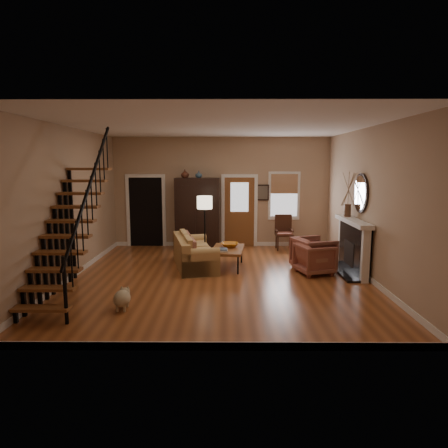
{
  "coord_description": "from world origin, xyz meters",
  "views": [
    {
      "loc": [
        0.15,
        -8.59,
        2.51
      ],
      "look_at": [
        0.1,
        0.4,
        1.15
      ],
      "focal_mm": 32.0,
      "sensor_mm": 36.0,
      "label": 1
    }
  ],
  "objects_px": {
    "sofa": "(195,252)",
    "armchair_left": "(315,259)",
    "side_chair": "(284,233)",
    "coffee_table": "(228,258)",
    "armoire": "(198,213)",
    "armchair_right": "(314,254)",
    "floor_lamp": "(205,229)"
  },
  "relations": [
    {
      "from": "armchair_right",
      "to": "armchair_left",
      "type": "bearing_deg",
      "value": 152.63
    },
    {
      "from": "armchair_right",
      "to": "floor_lamp",
      "type": "relative_size",
      "value": 0.51
    },
    {
      "from": "coffee_table",
      "to": "armchair_right",
      "type": "xyz_separation_m",
      "value": [
        2.04,
        -0.19,
        0.15
      ]
    },
    {
      "from": "armoire",
      "to": "armchair_left",
      "type": "bearing_deg",
      "value": -44.25
    },
    {
      "from": "armchair_right",
      "to": "floor_lamp",
      "type": "height_order",
      "value": "floor_lamp"
    },
    {
      "from": "armoire",
      "to": "armchair_right",
      "type": "xyz_separation_m",
      "value": [
        2.93,
        -2.47,
        -0.66
      ]
    },
    {
      "from": "coffee_table",
      "to": "armchair_right",
      "type": "height_order",
      "value": "armchair_right"
    },
    {
      "from": "armchair_left",
      "to": "floor_lamp",
      "type": "height_order",
      "value": "floor_lamp"
    },
    {
      "from": "sofa",
      "to": "armchair_left",
      "type": "bearing_deg",
      "value": -24.97
    },
    {
      "from": "armchair_left",
      "to": "armchair_right",
      "type": "xyz_separation_m",
      "value": [
        0.05,
        0.34,
        0.04
      ]
    },
    {
      "from": "coffee_table",
      "to": "floor_lamp",
      "type": "relative_size",
      "value": 0.74
    },
    {
      "from": "sofa",
      "to": "armchair_right",
      "type": "height_order",
      "value": "armchair_right"
    },
    {
      "from": "armchair_left",
      "to": "side_chair",
      "type": "bearing_deg",
      "value": -10.04
    },
    {
      "from": "coffee_table",
      "to": "side_chair",
      "type": "relative_size",
      "value": 1.24
    },
    {
      "from": "coffee_table",
      "to": "side_chair",
      "type": "height_order",
      "value": "side_chair"
    },
    {
      "from": "sofa",
      "to": "side_chair",
      "type": "bearing_deg",
      "value": 26.27
    },
    {
      "from": "sofa",
      "to": "armchair_left",
      "type": "height_order",
      "value": "sofa"
    },
    {
      "from": "coffee_table",
      "to": "side_chair",
      "type": "bearing_deg",
      "value": 51.39
    },
    {
      "from": "armoire",
      "to": "coffee_table",
      "type": "distance_m",
      "value": 2.58
    },
    {
      "from": "armoire",
      "to": "sofa",
      "type": "relative_size",
      "value": 1.05
    },
    {
      "from": "sofa",
      "to": "armchair_left",
      "type": "relative_size",
      "value": 2.58
    },
    {
      "from": "floor_lamp",
      "to": "side_chair",
      "type": "relative_size",
      "value": 1.66
    },
    {
      "from": "armchair_left",
      "to": "armchair_right",
      "type": "bearing_deg",
      "value": -25.49
    },
    {
      "from": "armchair_left",
      "to": "side_chair",
      "type": "height_order",
      "value": "side_chair"
    },
    {
      "from": "armoire",
      "to": "sofa",
      "type": "xyz_separation_m",
      "value": [
        0.08,
        -2.2,
        -0.68
      ]
    },
    {
      "from": "side_chair",
      "to": "coffee_table",
      "type": "bearing_deg",
      "value": -128.61
    },
    {
      "from": "floor_lamp",
      "to": "sofa",
      "type": "bearing_deg",
      "value": -111.3
    },
    {
      "from": "armoire",
      "to": "coffee_table",
      "type": "height_order",
      "value": "armoire"
    },
    {
      "from": "armoire",
      "to": "floor_lamp",
      "type": "height_order",
      "value": "armoire"
    },
    {
      "from": "armchair_right",
      "to": "coffee_table",
      "type": "bearing_deg",
      "value": 65.59
    },
    {
      "from": "sofa",
      "to": "floor_lamp",
      "type": "relative_size",
      "value": 1.18
    },
    {
      "from": "armchair_right",
      "to": "side_chair",
      "type": "bearing_deg",
      "value": -9.64
    }
  ]
}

